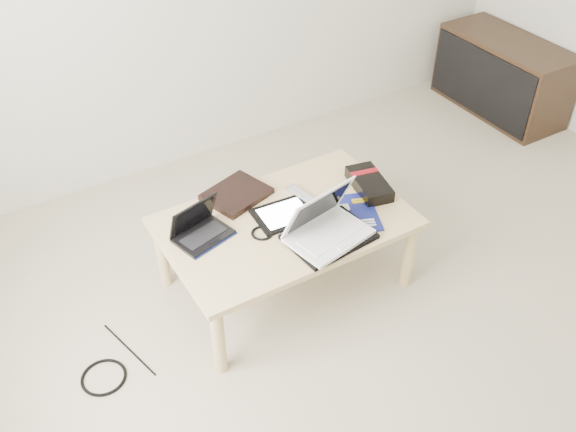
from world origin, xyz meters
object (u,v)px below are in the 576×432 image
coffee_table (285,228)px  white_laptop (325,226)px  media_cabinet (502,76)px  netbook (200,230)px  gpu_box (369,184)px

coffee_table → white_laptop: (0.08, -0.20, 0.12)m
coffee_table → media_cabinet: 2.24m
media_cabinet → netbook: bearing=-166.1°
media_cabinet → white_laptop: size_ratio=2.35×
media_cabinet → gpu_box: (-1.66, -0.72, 0.18)m
coffee_table → gpu_box: size_ratio=3.71×
netbook → gpu_box: size_ratio=0.93×
netbook → white_laptop: size_ratio=0.72×
coffee_table → gpu_box: 0.47m
media_cabinet → white_laptop: white_laptop is taller
white_laptop → gpu_box: white_laptop is taller
media_cabinet → white_laptop: (-2.04, -0.91, 0.22)m
gpu_box → white_laptop: bearing=-153.2°
netbook → white_laptop: 0.54m
media_cabinet → netbook: size_ratio=3.27×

